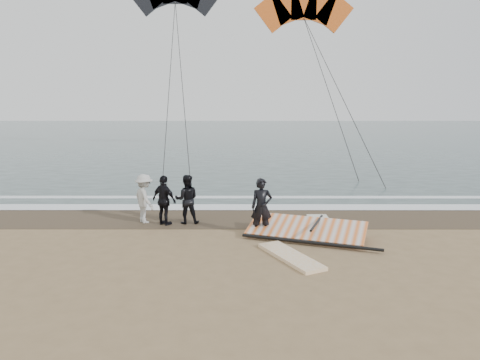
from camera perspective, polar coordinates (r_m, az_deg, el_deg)
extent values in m
plane|color=#8C704C|center=(11.91, 7.30, -10.28)|extent=(120.00, 120.00, 0.00)
cube|color=#233838|center=(44.26, 1.99, 5.14)|extent=(120.00, 54.00, 0.02)
cube|color=#4C3D2B|center=(16.17, 5.32, -4.58)|extent=(120.00, 2.80, 0.01)
cube|color=white|center=(17.51, 4.91, -3.31)|extent=(120.00, 0.90, 0.01)
cube|color=white|center=(19.16, 4.49, -2.09)|extent=(120.00, 0.45, 0.01)
imported|color=black|center=(13.98, 2.65, -3.31)|extent=(0.66, 0.45, 1.74)
cube|color=white|center=(12.36, 6.18, -9.24)|extent=(1.63, 2.37, 0.09)
cube|color=beige|center=(15.17, 10.08, -5.54)|extent=(0.70, 2.54, 0.11)
imported|color=black|center=(15.33, -6.51, -2.35)|extent=(0.84, 0.69, 1.62)
imported|color=black|center=(15.23, -9.22, -2.48)|extent=(1.01, 0.87, 1.63)
imported|color=#B8B8B3|center=(15.65, -11.57, -2.23)|extent=(1.10, 1.20, 1.62)
cube|color=black|center=(14.62, 6.95, -6.10)|extent=(2.41, 1.33, 0.09)
cube|color=orange|center=(14.00, 8.08, -5.80)|extent=(3.69, 2.41, 0.36)
cylinder|color=black|center=(13.32, 8.52, -7.52)|extent=(3.78, 1.44, 0.09)
cylinder|color=black|center=(14.01, 9.31, -5.19)|extent=(0.65, 1.64, 0.07)
cylinder|color=#262626|center=(27.52, 10.54, 11.17)|extent=(0.04, 0.04, 13.69)
cylinder|color=#262626|center=(26.76, 11.71, 11.15)|extent=(0.04, 0.04, 15.09)
cylinder|color=#262626|center=(28.23, -8.54, 12.36)|extent=(0.04, 0.04, 14.13)
cylinder|color=#262626|center=(27.79, -7.14, 12.43)|extent=(0.04, 0.04, 14.74)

